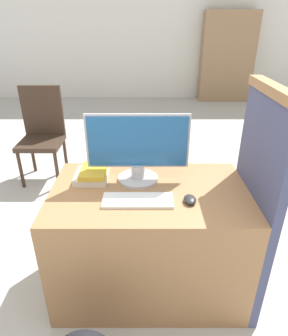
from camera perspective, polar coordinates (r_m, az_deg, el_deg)
ground_plane at (r=2.01m, az=1.11°, el=-28.17°), size 20.00×20.00×0.00m
wall_back at (r=6.83m, az=0.41°, el=24.84°), size 12.00×0.06×2.80m
desk at (r=1.98m, az=1.04°, el=-13.37°), size 1.16×0.72×0.73m
carrel_divider at (r=1.86m, az=20.31°, el=-6.11°), size 0.07×0.62×1.35m
monitor at (r=1.78m, az=-1.12°, el=3.70°), size 0.61×0.25×0.42m
keyboard at (r=1.65m, az=-1.10°, el=-6.18°), size 0.39×0.15×0.02m
mouse at (r=1.66m, az=8.83°, el=-5.95°), size 0.07×0.10×0.03m
book_stack at (r=1.88m, az=-9.69°, el=-1.18°), size 0.20×0.22×0.07m
far_chair at (r=3.44m, az=-18.75°, el=6.82°), size 0.44×0.44×1.00m
bookshelf_far at (r=6.85m, az=15.68°, el=19.61°), size 1.08×0.32×1.77m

